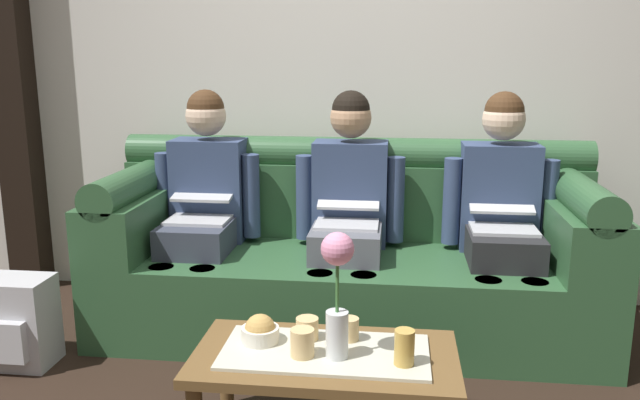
{
  "coord_description": "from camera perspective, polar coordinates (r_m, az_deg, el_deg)",
  "views": [
    {
      "loc": [
        0.23,
        -1.98,
        1.39
      ],
      "look_at": [
        -0.11,
        0.87,
        0.74
      ],
      "focal_mm": 35.98,
      "sensor_mm": 36.0,
      "label": 1
    }
  ],
  "objects": [
    {
      "name": "back_wall_patterned",
      "position": [
        3.69,
        3.32,
        13.62
      ],
      "size": [
        6.0,
        0.12,
        2.9
      ],
      "primitive_type": "cube",
      "color": "silver",
      "rests_on": "ground_plane"
    },
    {
      "name": "timber_pillar",
      "position": [
        4.2,
        -25.77,
        12.3
      ],
      "size": [
        0.2,
        0.2,
        2.9
      ],
      "primitive_type": "cube",
      "color": "black",
      "rests_on": "ground_plane"
    },
    {
      "name": "couch",
      "position": [
        3.32,
        2.51,
        -5.23
      ],
      "size": [
        2.49,
        0.88,
        0.96
      ],
      "color": "#2D5633",
      "rests_on": "ground_plane"
    },
    {
      "name": "person_left",
      "position": [
        3.38,
        -10.3,
        0.0
      ],
      "size": [
        0.56,
        0.67,
        1.22
      ],
      "color": "#383D4C",
      "rests_on": "ground_plane"
    },
    {
      "name": "person_middle",
      "position": [
        3.24,
        2.55,
        -0.35
      ],
      "size": [
        0.56,
        0.67,
        1.22
      ],
      "color": "#595B66",
      "rests_on": "ground_plane"
    },
    {
      "name": "person_right",
      "position": [
        3.27,
        15.83,
        -0.69
      ],
      "size": [
        0.56,
        0.67,
        1.22
      ],
      "color": "#232326",
      "rests_on": "ground_plane"
    },
    {
      "name": "coffee_table",
      "position": [
        2.36,
        0.45,
        -14.46
      ],
      "size": [
        0.94,
        0.5,
        0.37
      ],
      "color": "brown",
      "rests_on": "ground_plane"
    },
    {
      "name": "flower_vase",
      "position": [
        2.19,
        1.55,
        -7.56
      ],
      "size": [
        0.11,
        0.11,
        0.45
      ],
      "color": "silver",
      "rests_on": "coffee_table"
    },
    {
      "name": "snack_bowl",
      "position": [
        2.39,
        -5.35,
        -11.56
      ],
      "size": [
        0.14,
        0.14,
        0.11
      ],
      "color": "silver",
      "rests_on": "coffee_table"
    },
    {
      "name": "cup_near_left",
      "position": [
        2.4,
        -1.14,
        -11.36
      ],
      "size": [
        0.08,
        0.08,
        0.08
      ],
      "primitive_type": "cylinder",
      "color": "#DBB77A",
      "rests_on": "coffee_table"
    },
    {
      "name": "cup_near_right",
      "position": [
        2.4,
        2.63,
        -11.39
      ],
      "size": [
        0.07,
        0.07,
        0.08
      ],
      "primitive_type": "cylinder",
      "color": "#DBB77A",
      "rests_on": "coffee_table"
    },
    {
      "name": "cup_far_center",
      "position": [
        2.27,
        -1.58,
        -12.57
      ],
      "size": [
        0.08,
        0.08,
        0.1
      ],
      "primitive_type": "cylinder",
      "color": "#DBB77A",
      "rests_on": "coffee_table"
    },
    {
      "name": "cup_far_left",
      "position": [
        2.23,
        7.51,
        -12.87
      ],
      "size": [
        0.07,
        0.07,
        0.12
      ],
      "primitive_type": "cylinder",
      "color": "gold",
      "rests_on": "coffee_table"
    },
    {
      "name": "backpack_left",
      "position": [
        3.27,
        -25.41,
        -9.83
      ],
      "size": [
        0.32,
        0.26,
        0.41
      ],
      "color": "#B7B7BC",
      "rests_on": "ground_plane"
    }
  ]
}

